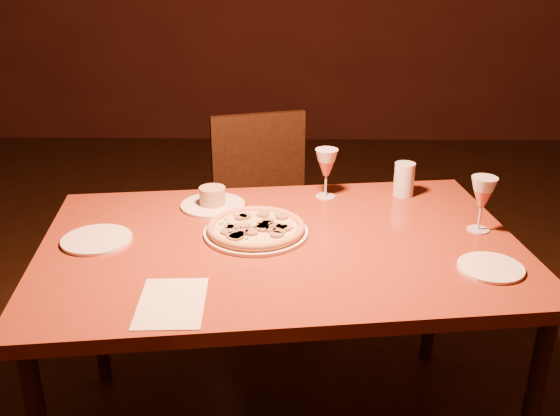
{
  "coord_description": "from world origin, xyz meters",
  "views": [
    {
      "loc": [
        0.27,
        -1.94,
        1.63
      ],
      "look_at": [
        0.23,
        -0.17,
        0.87
      ],
      "focal_mm": 40.0,
      "sensor_mm": 36.0,
      "label": 1
    }
  ],
  "objects": [
    {
      "name": "wine_glass_right",
      "position": [
        0.87,
        -0.12,
        0.87
      ],
      "size": [
        0.08,
        0.08,
        0.18
      ],
      "primitive_type": null,
      "color": "#BA584D",
      "rests_on": "dining_table"
    },
    {
      "name": "pizza_plate",
      "position": [
        0.16,
        -0.17,
        0.8
      ],
      "size": [
        0.33,
        0.33,
        0.04
      ],
      "color": "white",
      "rests_on": "dining_table"
    },
    {
      "name": "wine_glass_far",
      "position": [
        0.39,
        0.15,
        0.87
      ],
      "size": [
        0.08,
        0.08,
        0.18
      ],
      "primitive_type": null,
      "color": "#BA584D",
      "rests_on": "dining_table"
    },
    {
      "name": "side_plate_near",
      "position": [
        0.83,
        -0.39,
        0.79
      ],
      "size": [
        0.18,
        0.18,
        0.01
      ],
      "primitive_type": "cylinder",
      "color": "white",
      "rests_on": "dining_table"
    },
    {
      "name": "floor",
      "position": [
        0.0,
        0.0,
        0.0
      ],
      "size": [
        7.0,
        7.0,
        0.0
      ],
      "primitive_type": "plane",
      "color": "black",
      "rests_on": "ground"
    },
    {
      "name": "water_tumbler",
      "position": [
        0.67,
        0.17,
        0.84
      ],
      "size": [
        0.07,
        0.07,
        0.12
      ],
      "primitive_type": "cylinder",
      "color": "silver",
      "rests_on": "dining_table"
    },
    {
      "name": "menu_card",
      "position": [
        -0.04,
        -0.58,
        0.78
      ],
      "size": [
        0.18,
        0.25,
        0.0
      ],
      "primitive_type": "cube",
      "rotation": [
        0.0,
        0.0,
        0.04
      ],
      "color": "white",
      "rests_on": "dining_table"
    },
    {
      "name": "chair_far",
      "position": [
        0.15,
        0.7,
        0.52
      ],
      "size": [
        0.55,
        0.55,
        0.92
      ],
      "rotation": [
        0.0,
        0.0,
        0.29
      ],
      "color": "black",
      "rests_on": "floor"
    },
    {
      "name": "side_plate_left",
      "position": [
        -0.33,
        -0.23,
        0.79
      ],
      "size": [
        0.21,
        0.21,
        0.01
      ],
      "primitive_type": "cylinder",
      "color": "white",
      "rests_on": "dining_table"
    },
    {
      "name": "ramekin_saucer",
      "position": [
        -0.01,
        0.05,
        0.81
      ],
      "size": [
        0.22,
        0.22,
        0.07
      ],
      "color": "white",
      "rests_on": "dining_table"
    },
    {
      "name": "dining_table",
      "position": [
        0.24,
        -0.22,
        0.71
      ],
      "size": [
        1.57,
        1.12,
        0.78
      ],
      "rotation": [
        0.0,
        0.0,
        0.13
      ],
      "color": "maroon",
      "rests_on": "floor"
    }
  ]
}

